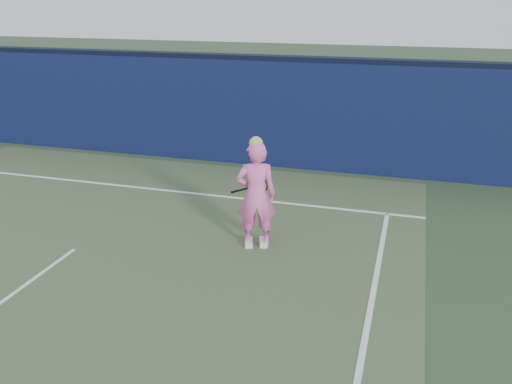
% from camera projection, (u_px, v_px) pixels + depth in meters
% --- Properties ---
extents(ground, '(80.00, 80.00, 0.00)m').
position_uv_depth(ground, '(34.00, 279.00, 7.93)').
color(ground, '#30452A').
rests_on(ground, ground).
extents(backstop_wall, '(24.00, 0.40, 2.50)m').
position_uv_depth(backstop_wall, '(199.00, 109.00, 13.35)').
color(backstop_wall, black).
rests_on(backstop_wall, ground).
extents(wall_cap, '(24.00, 0.42, 0.10)m').
position_uv_depth(wall_cap, '(197.00, 55.00, 12.90)').
color(wall_cap, black).
rests_on(wall_cap, backstop_wall).
extents(player, '(0.75, 0.61, 1.86)m').
position_uv_depth(player, '(256.00, 195.00, 8.69)').
color(player, '#F760B7').
rests_on(player, ground).
extents(racket, '(0.63, 0.22, 0.34)m').
position_uv_depth(racket, '(256.00, 187.00, 9.09)').
color(racket, black).
rests_on(racket, ground).
extents(court_lines, '(11.00, 12.04, 0.01)m').
position_uv_depth(court_lines, '(19.00, 289.00, 7.63)').
color(court_lines, white).
rests_on(court_lines, court_surface).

